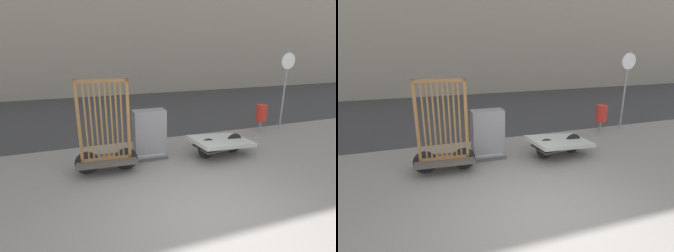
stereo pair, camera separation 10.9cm
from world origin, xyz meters
The scene contains 7 objects.
ground_plane centered at (0.00, 0.00, 0.00)m, with size 60.00×60.00×0.00m, color gray.
road_strip centered at (0.00, 8.25, 0.00)m, with size 56.00×8.13×0.01m.
bike_cart_with_bedframe centered at (-1.50, 2.36, 0.74)m, with size 2.10×0.81×2.17m.
bike_cart_with_mattress centered at (1.51, 2.36, 0.37)m, with size 2.26×1.25×0.55m.
utility_cabinet centered at (-0.35, 2.80, 0.61)m, with size 0.88×0.45×1.30m.
trash_bin centered at (3.91, 3.83, 0.63)m, with size 0.37×0.37×0.91m.
sign_post centered at (4.75, 3.82, 1.72)m, with size 0.54×0.06×2.68m.
Camera 1 is at (-1.97, -3.40, 2.85)m, focal length 28.00 mm.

